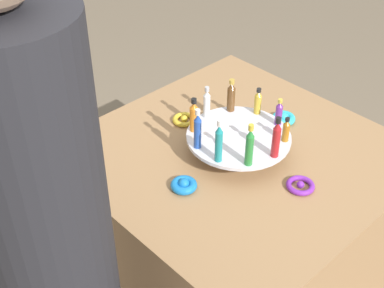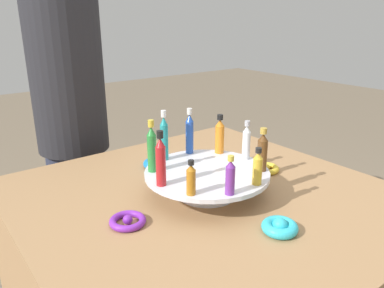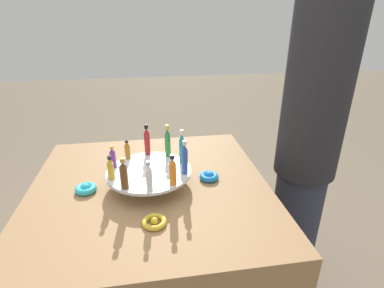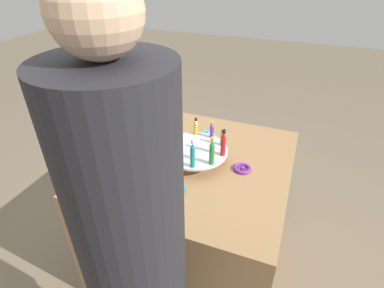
{
  "view_description": "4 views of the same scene",
  "coord_description": "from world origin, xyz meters",
  "px_view_note": "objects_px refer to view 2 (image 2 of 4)",
  "views": [
    {
      "loc": [
        -1.09,
        -0.92,
        1.87
      ],
      "look_at": [
        -0.24,
        -0.03,
        0.94
      ],
      "focal_mm": 50.0,
      "sensor_mm": 36.0,
      "label": 1
    },
    {
      "loc": [
        0.73,
        -0.61,
        1.24
      ],
      "look_at": [
        -0.06,
        -0.01,
        0.9
      ],
      "focal_mm": 35.0,
      "sensor_mm": 36.0,
      "label": 2
    },
    {
      "loc": [
        -0.01,
        1.09,
        1.43
      ],
      "look_at": [
        -0.18,
        -0.02,
        0.93
      ],
      "focal_mm": 28.0,
      "sensor_mm": 36.0,
      "label": 3
    },
    {
      "loc": [
        -1.2,
        -0.45,
        1.68
      ],
      "look_at": [
        -0.05,
        -0.01,
        0.89
      ],
      "focal_mm": 28.0,
      "sensor_mm": 36.0,
      "label": 4
    }
  ],
  "objects_px": {
    "bottle_clear": "(247,142)",
    "ribbon_bow_purple": "(128,221)",
    "bottle_red": "(160,160)",
    "person_figure": "(71,115)",
    "bottle_orange": "(220,135)",
    "bottle_amber": "(191,179)",
    "bottle_purple": "(230,177)",
    "ribbon_bow_gold": "(266,168)",
    "ribbon_bow_teal": "(280,227)",
    "display_stand": "(207,177)",
    "bottle_blue": "(190,133)",
    "bottle_brown": "(262,151)",
    "bottle_gold": "(258,168)",
    "bottle_green": "(152,148)",
    "ribbon_bow_blue": "(156,163)",
    "bottle_teal": "(164,137)"
  },
  "relations": [
    {
      "from": "bottle_clear",
      "to": "ribbon_bow_purple",
      "type": "distance_m",
      "value": 0.42
    },
    {
      "from": "bottle_red",
      "to": "person_figure",
      "type": "xyz_separation_m",
      "value": [
        -0.75,
        0.05,
        -0.05
      ]
    },
    {
      "from": "bottle_orange",
      "to": "bottle_amber",
      "type": "bearing_deg",
      "value": -54.49
    },
    {
      "from": "bottle_purple",
      "to": "ribbon_bow_gold",
      "type": "distance_m",
      "value": 0.35
    },
    {
      "from": "bottle_purple",
      "to": "ribbon_bow_teal",
      "type": "xyz_separation_m",
      "value": [
        0.11,
        0.06,
        -0.1
      ]
    },
    {
      "from": "display_stand",
      "to": "bottle_orange",
      "type": "relative_size",
      "value": 2.82
    },
    {
      "from": "bottle_blue",
      "to": "bottle_brown",
      "type": "xyz_separation_m",
      "value": [
        0.23,
        0.07,
        -0.01
      ]
    },
    {
      "from": "bottle_blue",
      "to": "bottle_gold",
      "type": "distance_m",
      "value": 0.29
    },
    {
      "from": "bottle_purple",
      "to": "bottle_orange",
      "type": "bearing_deg",
      "value": 143.51
    },
    {
      "from": "bottle_red",
      "to": "bottle_amber",
      "type": "relative_size",
      "value": 1.64
    },
    {
      "from": "display_stand",
      "to": "bottle_green",
      "type": "bearing_deg",
      "value": -126.49
    },
    {
      "from": "bottle_green",
      "to": "bottle_blue",
      "type": "bearing_deg",
      "value": 107.51
    },
    {
      "from": "bottle_orange",
      "to": "bottle_green",
      "type": "xyz_separation_m",
      "value": [
        -0.0,
        -0.24,
        0.01
      ]
    },
    {
      "from": "bottle_purple",
      "to": "ribbon_bow_blue",
      "type": "height_order",
      "value": "bottle_purple"
    },
    {
      "from": "bottle_orange",
      "to": "person_figure",
      "type": "relative_size",
      "value": 0.07
    },
    {
      "from": "bottle_blue",
      "to": "ribbon_bow_blue",
      "type": "xyz_separation_m",
      "value": [
        -0.11,
        -0.06,
        -0.12
      ]
    },
    {
      "from": "bottle_blue",
      "to": "bottle_clear",
      "type": "height_order",
      "value": "bottle_blue"
    },
    {
      "from": "ribbon_bow_teal",
      "to": "display_stand",
      "type": "bearing_deg",
      "value": -178.06
    },
    {
      "from": "bottle_blue",
      "to": "ribbon_bow_teal",
      "type": "distance_m",
      "value": 0.42
    },
    {
      "from": "bottle_green",
      "to": "bottle_red",
      "type": "height_order",
      "value": "bottle_green"
    },
    {
      "from": "bottle_gold",
      "to": "bottle_blue",
      "type": "bearing_deg",
      "value": 179.51
    },
    {
      "from": "bottle_blue",
      "to": "bottle_green",
      "type": "relative_size",
      "value": 0.98
    },
    {
      "from": "bottle_red",
      "to": "bottle_gold",
      "type": "relative_size",
      "value": 1.47
    },
    {
      "from": "display_stand",
      "to": "bottle_red",
      "type": "xyz_separation_m",
      "value": [
        -0.0,
        -0.15,
        0.09
      ]
    },
    {
      "from": "ribbon_bow_gold",
      "to": "ribbon_bow_blue",
      "type": "xyz_separation_m",
      "value": [
        -0.25,
        -0.26,
        0.0
      ]
    },
    {
      "from": "bottle_amber",
      "to": "bottle_green",
      "type": "bearing_deg",
      "value": 179.51
    },
    {
      "from": "bottle_amber",
      "to": "ribbon_bow_teal",
      "type": "relative_size",
      "value": 1.03
    },
    {
      "from": "ribbon_bow_gold",
      "to": "bottle_teal",
      "type": "bearing_deg",
      "value": -114.18
    },
    {
      "from": "bottle_blue",
      "to": "person_figure",
      "type": "bearing_deg",
      "value": -166.28
    },
    {
      "from": "bottle_red",
      "to": "bottle_blue",
      "type": "bearing_deg",
      "value": 125.51
    },
    {
      "from": "bottle_teal",
      "to": "bottle_purple",
      "type": "bearing_deg",
      "value": -0.49
    },
    {
      "from": "bottle_teal",
      "to": "ribbon_bow_teal",
      "type": "distance_m",
      "value": 0.42
    },
    {
      "from": "bottle_gold",
      "to": "ribbon_bow_purple",
      "type": "distance_m",
      "value": 0.35
    },
    {
      "from": "bottle_amber",
      "to": "ribbon_bow_purple",
      "type": "bearing_deg",
      "value": -120.7
    },
    {
      "from": "bottle_blue",
      "to": "ribbon_bow_blue",
      "type": "relative_size",
      "value": 1.73
    },
    {
      "from": "bottle_teal",
      "to": "bottle_red",
      "type": "relative_size",
      "value": 1.04
    },
    {
      "from": "ribbon_bow_purple",
      "to": "person_figure",
      "type": "xyz_separation_m",
      "value": [
        -0.76,
        0.15,
        0.08
      ]
    },
    {
      "from": "bottle_green",
      "to": "ribbon_bow_blue",
      "type": "distance_m",
      "value": 0.24
    },
    {
      "from": "bottle_orange",
      "to": "ribbon_bow_teal",
      "type": "height_order",
      "value": "bottle_orange"
    },
    {
      "from": "bottle_gold",
      "to": "ribbon_bow_purple",
      "type": "xyz_separation_m",
      "value": [
        -0.13,
        -0.3,
        -0.11
      ]
    },
    {
      "from": "bottle_orange",
      "to": "bottle_purple",
      "type": "bearing_deg",
      "value": -36.49
    },
    {
      "from": "person_figure",
      "to": "bottle_purple",
      "type": "bearing_deg",
      "value": -4.24
    },
    {
      "from": "bottle_blue",
      "to": "bottle_clear",
      "type": "distance_m",
      "value": 0.18
    },
    {
      "from": "bottle_brown",
      "to": "ribbon_bow_gold",
      "type": "distance_m",
      "value": 0.2
    },
    {
      "from": "bottle_red",
      "to": "ribbon_bow_gold",
      "type": "relative_size",
      "value": 1.68
    },
    {
      "from": "bottle_brown",
      "to": "ribbon_bow_gold",
      "type": "xyz_separation_m",
      "value": [
        -0.1,
        0.13,
        -0.12
      ]
    },
    {
      "from": "bottle_orange",
      "to": "bottle_teal",
      "type": "xyz_separation_m",
      "value": [
        -0.06,
        -0.17,
        0.01
      ]
    },
    {
      "from": "display_stand",
      "to": "ribbon_bow_blue",
      "type": "distance_m",
      "value": 0.26
    },
    {
      "from": "bottle_purple",
      "to": "ribbon_bow_teal",
      "type": "bearing_deg",
      "value": 26.61
    },
    {
      "from": "bottle_orange",
      "to": "bottle_amber",
      "type": "height_order",
      "value": "bottle_orange"
    }
  ]
}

